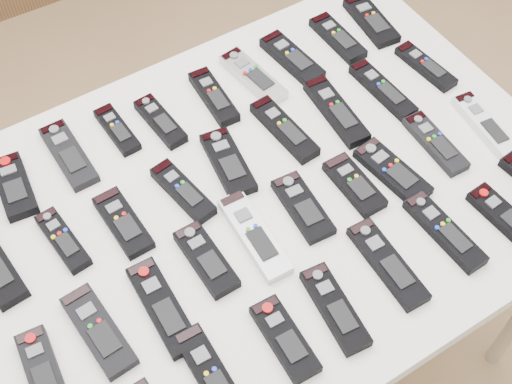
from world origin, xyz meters
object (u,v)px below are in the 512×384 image
remote_1 (14,187)px  remote_23 (254,235)px  remote_21 (163,307)px  remote_26 (392,172)px  remote_22 (206,259)px  table (256,214)px  remote_25 (354,185)px  remote_35 (444,231)px  remote_7 (292,58)px  remote_12 (123,223)px  remote_9 (371,21)px  remote_33 (335,308)px  remote_27 (435,143)px  remote_34 (388,263)px  remote_17 (383,90)px  remote_13 (183,191)px  remote_31 (214,379)px  remote_16 (336,111)px  remote_18 (426,66)px  remote_28 (486,126)px  remote_15 (284,129)px  remote_36 (505,218)px  remote_4 (160,121)px  remote_3 (117,130)px  remote_2 (69,155)px  remote_8 (338,38)px  remote_11 (63,240)px  remote_20 (99,331)px  remote_24 (303,207)px  remote_32 (285,339)px  remote_6 (253,77)px  remote_14 (228,163)px

remote_1 → remote_23: bearing=-38.7°
remote_21 → remote_26: same height
remote_22 → table: bearing=25.1°
remote_25 → remote_35: same height
remote_7 → remote_12: size_ratio=1.11×
remote_9 → remote_33: 0.77m
remote_1 → remote_27: 0.87m
remote_12 → remote_23: size_ratio=0.77×
remote_1 → remote_7: bearing=7.1°
remote_26 → remote_34: size_ratio=0.88×
remote_1 → remote_12: 0.24m
remote_17 → remote_26: same height
remote_13 → remote_31: bearing=-120.0°
remote_16 → remote_31: size_ratio=0.97×
remote_18 → remote_28: remote_28 is taller
remote_15 → remote_25: 0.20m
remote_17 → remote_36: 0.39m
remote_4 → remote_23: (0.02, -0.35, -0.00)m
remote_3 → remote_28: remote_28 is taller
remote_23 → remote_12: bearing=144.2°
remote_25 → remote_34: (-0.06, -0.18, -0.00)m
remote_31 → remote_33: bearing=0.8°
remote_2 → remote_26: size_ratio=1.06×
remote_8 → remote_15: bearing=-148.0°
remote_11 → remote_13: bearing=-10.5°
remote_15 → remote_34: (-0.02, -0.37, -0.00)m
remote_20 → remote_35: (0.65, -0.17, 0.00)m
remote_7 → remote_21: size_ratio=0.88×
remote_28 → remote_34: 0.42m
remote_24 → remote_1: bearing=147.7°
remote_22 → remote_33: size_ratio=0.90×
remote_33 → remote_36: (0.39, -0.02, -0.00)m
remote_27 → remote_32: 0.55m
remote_13 → remote_34: remote_13 is taller
remote_8 → remote_25: 0.43m
remote_6 → remote_15: bearing=-105.8°
remote_6 → remote_14: size_ratio=1.08×
remote_17 → remote_24: bearing=-155.6°
remote_34 → remote_16: bearing=70.8°
remote_15 → remote_21: 0.47m
remote_9 → remote_28: same height
remote_26 → remote_34: 0.22m
remote_20 → remote_2: bearing=69.7°
remote_12 → remote_33: 0.44m
remote_15 → remote_24: remote_15 is taller
remote_9 → remote_22: remote_22 is taller
remote_1 → remote_11: bearing=-72.3°
remote_27 → remote_36: bearing=-89.4°
remote_12 → remote_27: (0.64, -0.17, 0.00)m
remote_12 → remote_27: 0.66m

